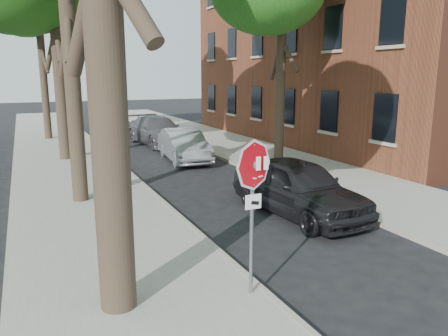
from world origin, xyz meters
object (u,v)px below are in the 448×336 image
at_px(apartment_building, 367,2).
at_px(car_a, 298,187).
at_px(tree_far, 37,9).
at_px(stop_sign, 253,188).
at_px(car_b, 184,145).
at_px(car_c, 158,131).

bearing_deg(apartment_building, car_a, -137.36).
distance_m(tree_far, car_a, 19.49).
bearing_deg(stop_sign, tree_far, 95.46).
distance_m(stop_sign, car_a, 4.97).
relative_size(apartment_building, tree_far, 2.17).
distance_m(stop_sign, car_b, 12.33).
relative_size(car_a, car_b, 1.06).
xyz_separation_m(tree_far, car_c, (5.32, -4.25, -6.47)).
bearing_deg(tree_far, car_a, -73.18).
xyz_separation_m(stop_sign, car_c, (3.30, 16.89, -1.20)).
distance_m(apartment_building, stop_sign, 21.10).
distance_m(apartment_building, car_c, 13.63).
xyz_separation_m(apartment_building, car_c, (-11.40, 2.86, -6.91)).
distance_m(car_a, car_b, 8.36).
height_order(apartment_building, stop_sign, apartment_building).
bearing_deg(tree_far, car_b, -61.38).
bearing_deg(tree_far, apartment_building, -23.04).
height_order(apartment_building, tree_far, apartment_building).
xyz_separation_m(car_a, car_b, (-0.27, 8.35, -0.06)).
bearing_deg(car_b, tree_far, 123.56).
bearing_deg(car_c, car_a, -95.53).
bearing_deg(stop_sign, car_b, 75.71).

